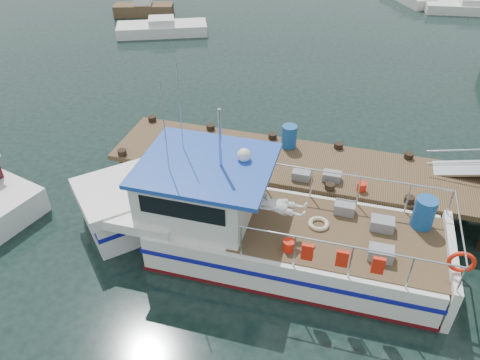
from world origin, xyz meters
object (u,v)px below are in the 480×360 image
(lobster_boat, at_px, (248,224))
(moored_a, at_px, (162,28))
(moored_rowboat, at_px, (144,9))
(moored_c, at_px, (471,7))
(dock, at_px, (480,167))

(lobster_boat, height_order, moored_a, lobster_boat)
(moored_rowboat, xyz_separation_m, moored_a, (2.96, -3.47, -0.06))
(moored_rowboat, height_order, moored_c, moored_rowboat)
(moored_rowboat, distance_m, moored_a, 4.56)
(moored_rowboat, bearing_deg, moored_a, -37.16)
(moored_a, height_order, moored_c, moored_a)
(dock, bearing_deg, moored_a, 139.95)
(moored_rowboat, relative_size, moored_c, 0.65)
(dock, relative_size, moored_c, 2.39)
(lobster_boat, relative_size, moored_rowboat, 2.73)
(moored_a, bearing_deg, lobster_boat, -62.12)
(dock, bearing_deg, moored_c, 83.60)
(moored_c, bearing_deg, moored_a, -149.94)
(moored_a, relative_size, moored_c, 0.90)
(dock, relative_size, moored_a, 2.66)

